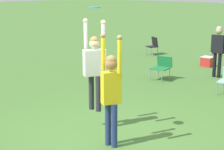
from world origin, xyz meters
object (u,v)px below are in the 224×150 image
person_jumping (95,63)px  cooler_box (207,61)px  frisbee (94,7)px  camping_chair_1 (153,44)px  person_defending (111,88)px  camping_chair_5 (162,66)px  person_spectator_near (218,47)px

person_jumping → cooler_box: size_ratio=4.69×
frisbee → camping_chair_1: frisbee is taller
person_defending → camping_chair_5: bearing=-127.9°
person_defending → frisbee: (-0.49, 0.05, 1.53)m
person_defending → frisbee: 1.60m
frisbee → cooler_box: bearing=101.8°
person_jumping → person_defending: (0.93, -0.49, -0.28)m
frisbee → person_spectator_near: (-0.61, 6.74, -1.65)m
person_jumping → frisbee: frisbee is taller
camping_chair_5 → cooler_box: camping_chair_5 is taller
frisbee → camping_chair_1: 10.38m
camping_chair_5 → person_spectator_near: bearing=-137.8°
frisbee → cooler_box: frisbee is taller
person_spectator_near → cooler_box: person_spectator_near is taller
camping_chair_1 → cooler_box: (3.15, -0.70, -0.28)m
frisbee → camping_chair_1: (-4.87, 8.88, -2.27)m
camping_chair_1 → person_defending: bearing=144.1°
person_defending → camping_chair_1: bearing=-121.1°
camping_chair_5 → person_spectator_near: size_ratio=0.44×
frisbee → camping_chair_5: bearing=109.7°
person_defending → camping_chair_1: person_defending is taller
person_jumping → camping_chair_5: (-1.41, 4.73, -1.02)m
person_jumping → person_spectator_near: (-0.16, 6.30, -0.41)m
camping_chair_1 → frisbee: bearing=141.9°
cooler_box → person_jumping: bearing=-80.7°
person_defending → person_spectator_near: size_ratio=1.26×
person_jumping → person_defending: size_ratio=0.90×
person_defending → frisbee: bearing=-68.4°
camping_chair_5 → cooler_box: (0.14, 3.01, -0.28)m
camping_chair_1 → person_spectator_near: (4.26, -2.14, 0.62)m
frisbee → person_spectator_near: bearing=95.1°
person_jumping → camping_chair_5: bearing=44.6°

